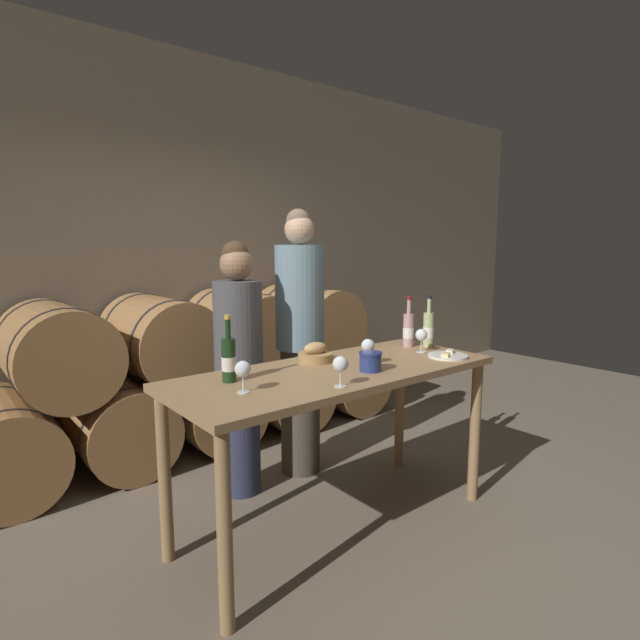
{
  "coord_description": "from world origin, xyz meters",
  "views": [
    {
      "loc": [
        -1.73,
        -1.98,
        1.58
      ],
      "look_at": [
        0.0,
        0.15,
        1.17
      ],
      "focal_mm": 28.0,
      "sensor_mm": 36.0,
      "label": 1
    }
  ],
  "objects_px": {
    "wine_bottle_rose": "(408,329)",
    "blue_crock": "(370,361)",
    "wine_bottle_white": "(428,329)",
    "cheese_plate": "(448,356)",
    "wine_bottle_red": "(229,359)",
    "person_right": "(300,340)",
    "bread_basket": "(315,354)",
    "wine_glass_right": "(421,335)",
    "wine_glass_center": "(368,346)",
    "wine_glass_left": "(340,365)",
    "tasting_table": "(337,389)",
    "person_left": "(239,365)",
    "wine_glass_far_left": "(243,370)"
  },
  "relations": [
    {
      "from": "wine_glass_center",
      "to": "wine_glass_right",
      "type": "height_order",
      "value": "same"
    },
    {
      "from": "cheese_plate",
      "to": "wine_glass_right",
      "type": "distance_m",
      "value": 0.22
    },
    {
      "from": "tasting_table",
      "to": "person_right",
      "type": "relative_size",
      "value": 1.01
    },
    {
      "from": "wine_glass_right",
      "to": "wine_glass_left",
      "type": "bearing_deg",
      "value": -164.01
    },
    {
      "from": "blue_crock",
      "to": "wine_bottle_red",
      "type": "bearing_deg",
      "value": 157.26
    },
    {
      "from": "bread_basket",
      "to": "wine_bottle_white",
      "type": "bearing_deg",
      "value": -8.98
    },
    {
      "from": "wine_glass_far_left",
      "to": "wine_glass_right",
      "type": "relative_size",
      "value": 1.0
    },
    {
      "from": "person_left",
      "to": "wine_glass_center",
      "type": "xyz_separation_m",
      "value": [
        0.4,
        -0.74,
        0.19
      ]
    },
    {
      "from": "wine_bottle_red",
      "to": "wine_glass_left",
      "type": "height_order",
      "value": "wine_bottle_red"
    },
    {
      "from": "person_left",
      "to": "wine_bottle_red",
      "type": "distance_m",
      "value": 0.71
    },
    {
      "from": "wine_glass_center",
      "to": "person_right",
      "type": "bearing_deg",
      "value": 83.61
    },
    {
      "from": "cheese_plate",
      "to": "wine_glass_far_left",
      "type": "distance_m",
      "value": 1.33
    },
    {
      "from": "wine_bottle_white",
      "to": "cheese_plate",
      "type": "xyz_separation_m",
      "value": [
        -0.16,
        -0.28,
        -0.11
      ]
    },
    {
      "from": "wine_glass_far_left",
      "to": "wine_bottle_white",
      "type": "bearing_deg",
      "value": 5.23
    },
    {
      "from": "wine_bottle_rose",
      "to": "wine_glass_right",
      "type": "relative_size",
      "value": 2.25
    },
    {
      "from": "wine_bottle_rose",
      "to": "bread_basket",
      "type": "bearing_deg",
      "value": 176.55
    },
    {
      "from": "wine_bottle_rose",
      "to": "wine_glass_far_left",
      "type": "bearing_deg",
      "value": -170.81
    },
    {
      "from": "person_left",
      "to": "wine_glass_right",
      "type": "xyz_separation_m",
      "value": [
        0.89,
        -0.71,
        0.19
      ]
    },
    {
      "from": "bread_basket",
      "to": "wine_glass_right",
      "type": "height_order",
      "value": "wine_glass_right"
    },
    {
      "from": "bread_basket",
      "to": "tasting_table",
      "type": "bearing_deg",
      "value": -93.77
    },
    {
      "from": "blue_crock",
      "to": "wine_glass_far_left",
      "type": "relative_size",
      "value": 0.84
    },
    {
      "from": "wine_bottle_red",
      "to": "cheese_plate",
      "type": "bearing_deg",
      "value": -14.97
    },
    {
      "from": "person_right",
      "to": "cheese_plate",
      "type": "distance_m",
      "value": 1.0
    },
    {
      "from": "wine_glass_right",
      "to": "wine_bottle_white",
      "type": "bearing_deg",
      "value": 25.9
    },
    {
      "from": "person_left",
      "to": "person_right",
      "type": "relative_size",
      "value": 0.88
    },
    {
      "from": "wine_bottle_red",
      "to": "wine_glass_far_left",
      "type": "xyz_separation_m",
      "value": [
        -0.04,
        -0.2,
        -0.01
      ]
    },
    {
      "from": "person_left",
      "to": "wine_glass_right",
      "type": "distance_m",
      "value": 1.16
    },
    {
      "from": "wine_bottle_rose",
      "to": "blue_crock",
      "type": "height_order",
      "value": "wine_bottle_rose"
    },
    {
      "from": "person_left",
      "to": "wine_bottle_red",
      "type": "xyz_separation_m",
      "value": [
        -0.38,
        -0.56,
        0.2
      ]
    },
    {
      "from": "person_right",
      "to": "wine_glass_far_left",
      "type": "height_order",
      "value": "person_right"
    },
    {
      "from": "wine_glass_center",
      "to": "wine_bottle_white",
      "type": "bearing_deg",
      "value": 9.61
    },
    {
      "from": "wine_bottle_rose",
      "to": "wine_glass_right",
      "type": "height_order",
      "value": "wine_bottle_rose"
    },
    {
      "from": "person_right",
      "to": "wine_bottle_red",
      "type": "bearing_deg",
      "value": -146.62
    },
    {
      "from": "cheese_plate",
      "to": "tasting_table",
      "type": "bearing_deg",
      "value": 163.79
    },
    {
      "from": "person_right",
      "to": "bread_basket",
      "type": "bearing_deg",
      "value": -117.82
    },
    {
      "from": "person_left",
      "to": "wine_glass_far_left",
      "type": "bearing_deg",
      "value": -118.53
    },
    {
      "from": "wine_bottle_rose",
      "to": "cheese_plate",
      "type": "xyz_separation_m",
      "value": [
        -0.06,
        -0.36,
        -0.1
      ]
    },
    {
      "from": "person_right",
      "to": "wine_glass_right",
      "type": "height_order",
      "value": "person_right"
    },
    {
      "from": "bread_basket",
      "to": "person_right",
      "type": "bearing_deg",
      "value": 62.18
    },
    {
      "from": "wine_bottle_red",
      "to": "wine_bottle_rose",
      "type": "distance_m",
      "value": 1.34
    },
    {
      "from": "tasting_table",
      "to": "bread_basket",
      "type": "xyz_separation_m",
      "value": [
        0.01,
        0.21,
        0.16
      ]
    },
    {
      "from": "blue_crock",
      "to": "wine_glass_right",
      "type": "xyz_separation_m",
      "value": [
        0.58,
        0.14,
        0.05
      ]
    },
    {
      "from": "tasting_table",
      "to": "wine_glass_center",
      "type": "relative_size",
      "value": 12.5
    },
    {
      "from": "wine_bottle_red",
      "to": "wine_bottle_rose",
      "type": "height_order",
      "value": "same"
    },
    {
      "from": "person_left",
      "to": "bread_basket",
      "type": "xyz_separation_m",
      "value": [
        0.22,
        -0.5,
        0.13
      ]
    },
    {
      "from": "tasting_table",
      "to": "bread_basket",
      "type": "distance_m",
      "value": 0.26
    },
    {
      "from": "wine_glass_left",
      "to": "wine_glass_center",
      "type": "relative_size",
      "value": 1.0
    },
    {
      "from": "wine_bottle_white",
      "to": "blue_crock",
      "type": "height_order",
      "value": "wine_bottle_white"
    },
    {
      "from": "person_left",
      "to": "wine_glass_center",
      "type": "distance_m",
      "value": 0.86
    },
    {
      "from": "wine_glass_center",
      "to": "wine_glass_left",
      "type": "bearing_deg",
      "value": -150.62
    }
  ]
}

